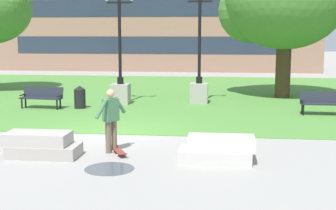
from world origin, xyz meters
TOP-DOWN VIEW (x-y plane):
  - ground_plane at (0.00, 0.00)m, footprint 140.00×140.00m
  - grass_lawn at (0.00, 10.00)m, footprint 40.00×20.00m
  - concrete_block_center at (-1.08, -2.80)m, footprint 1.90×0.90m
  - concrete_block_left at (3.48, -2.75)m, footprint 1.88×0.90m
  - person_skateboarder at (0.62, -2.16)m, footprint 0.65×1.13m
  - skateboard at (0.86, -2.33)m, footprint 0.64×1.00m
  - puddle at (0.94, -3.69)m, footprint 1.18×1.18m
  - park_bench_near_left at (7.51, 4.42)m, footprint 1.82×0.59m
  - park_bench_near_right at (-4.03, 4.70)m, footprint 1.84×0.69m
  - lamp_post_center at (2.51, 7.03)m, footprint 1.32×0.80m
  - lamp_post_left at (-0.99, 6.35)m, footprint 1.32×0.80m
  - trash_bin at (-2.43, 4.88)m, footprint 0.49×0.49m
  - building_facade_distant at (-2.90, 24.50)m, footprint 28.83×1.03m

SIDE VIEW (x-z plane):
  - ground_plane at x=0.00m, z-range 0.00..0.00m
  - puddle at x=0.94m, z-range 0.00..0.01m
  - grass_lawn at x=0.00m, z-range 0.00..0.02m
  - skateboard at x=0.86m, z-range 0.02..0.15m
  - concrete_block_center at x=-1.08m, z-range -0.01..0.63m
  - concrete_block_left at x=3.48m, z-range -0.01..0.63m
  - trash_bin at x=-2.43m, z-range 0.02..0.98m
  - park_bench_near_left at x=7.51m, z-range 0.09..0.99m
  - park_bench_near_right at x=-4.03m, z-range 0.09..0.99m
  - person_skateboarder at x=0.62m, z-range 0.11..1.82m
  - lamp_post_left at x=-0.99m, z-range -1.46..3.52m
  - lamp_post_center at x=2.51m, z-range -1.48..3.57m
  - building_facade_distant at x=-2.90m, z-range -0.01..9.27m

